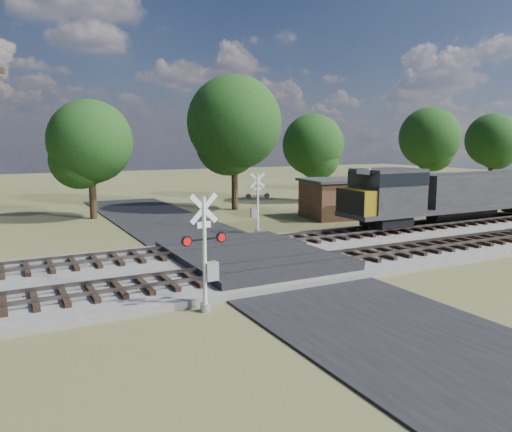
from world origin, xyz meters
TOP-DOWN VIEW (x-y plane):
  - ground at (0.00, 0.00)m, footprint 160.00×160.00m
  - ballast_bed at (10.00, 0.50)m, footprint 140.00×10.00m
  - road at (0.00, 0.00)m, footprint 7.00×60.00m
  - crossing_panel at (0.00, 0.50)m, footprint 7.00×9.00m
  - track_near at (3.12, -2.00)m, footprint 140.00×2.60m
  - track_far at (3.12, 3.00)m, footprint 140.00×2.60m
  - crossing_signal_near at (-4.51, -5.03)m, footprint 1.72×0.39m
  - crossing_signal_far at (4.00, 7.49)m, footprint 1.61×0.42m
  - equipment_shed at (12.54, 10.79)m, footprint 5.06×5.06m
  - treeline at (6.06, 20.24)m, footprint 78.44×10.93m

SIDE VIEW (x-z plane):
  - ground at x=0.00m, z-range 0.00..0.00m
  - road at x=0.00m, z-range 0.00..0.08m
  - ballast_bed at x=10.00m, z-range 0.00..0.30m
  - crossing_panel at x=0.00m, z-range 0.01..0.62m
  - track_near at x=3.12m, z-range 0.25..0.58m
  - track_far at x=3.12m, z-range 0.25..0.58m
  - equipment_shed at x=12.54m, z-range 0.02..3.10m
  - crossing_signal_far at x=4.00m, z-range -0.34..3.68m
  - crossing_signal_near at x=-4.51m, z-range -0.36..3.91m
  - treeline at x=6.06m, z-range 0.78..12.47m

